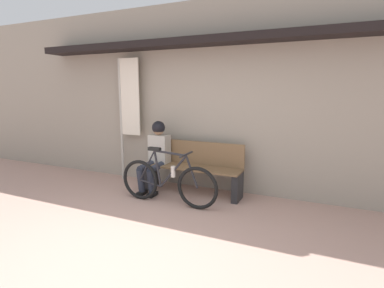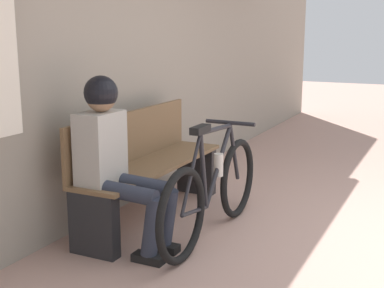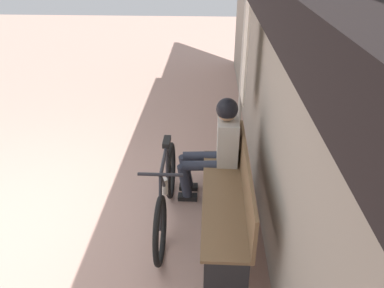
{
  "view_description": "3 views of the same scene",
  "coord_description": "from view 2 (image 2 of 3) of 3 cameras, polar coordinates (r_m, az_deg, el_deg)",
  "views": [
    {
      "loc": [
        1.88,
        -2.34,
        1.73
      ],
      "look_at": [
        0.02,
        1.77,
        0.91
      ],
      "focal_mm": 28.0,
      "sensor_mm": 36.0,
      "label": 1
    },
    {
      "loc": [
        -3.69,
        -0.01,
        1.51
      ],
      "look_at": [
        -0.07,
        1.76,
        0.64
      ],
      "focal_mm": 50.0,
      "sensor_mm": 36.0,
      "label": 2
    },
    {
      "loc": [
        2.78,
        1.91,
        2.64
      ],
      "look_at": [
        -0.33,
        1.76,
        0.91
      ],
      "focal_mm": 35.0,
      "sensor_mm": 36.0,
      "label": 3
    }
  ],
  "objects": [
    {
      "name": "park_bench_near",
      "position": [
        4.3,
        -4.79,
        -2.63
      ],
      "size": [
        1.69,
        0.42,
        0.87
      ],
      "color": "brown",
      "rests_on": "ground_plane"
    },
    {
      "name": "person_seated",
      "position": [
        3.64,
        -8.34,
        -0.83
      ],
      "size": [
        0.34,
        0.65,
        1.21
      ],
      "color": "#2D3342",
      "rests_on": "ground_plane"
    },
    {
      "name": "storefront_wall",
      "position": [
        4.48,
        -8.62,
        14.03
      ],
      "size": [
        12.0,
        0.56,
        3.2
      ],
      "color": "#9E9384",
      "rests_on": "ground_plane"
    },
    {
      "name": "bicycle",
      "position": [
        3.91,
        2.25,
        -5.02
      ],
      "size": [
        1.64,
        0.4,
        0.87
      ],
      "color": "black",
      "rests_on": "ground_plane"
    }
  ]
}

